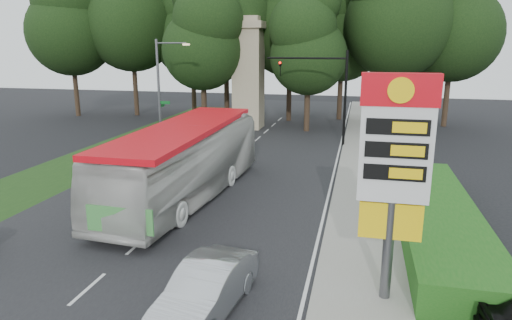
% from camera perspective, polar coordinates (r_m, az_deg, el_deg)
% --- Properties ---
extents(ground, '(120.00, 120.00, 0.00)m').
position_cam_1_polar(ground, '(15.69, -21.31, -15.74)').
color(ground, black).
rests_on(ground, ground).
extents(road_surface, '(14.00, 80.00, 0.02)m').
position_cam_1_polar(road_surface, '(25.59, -6.27, -3.08)').
color(road_surface, black).
rests_on(road_surface, ground).
extents(sidewalk_right, '(3.00, 80.00, 0.12)m').
position_cam_1_polar(sidewalk_right, '(24.24, 13.13, -4.25)').
color(sidewalk_right, gray).
rests_on(sidewalk_right, ground).
extents(grass_verge_left, '(5.00, 50.00, 0.02)m').
position_cam_1_polar(grass_verge_left, '(34.83, -17.89, 0.96)').
color(grass_verge_left, '#193814').
rests_on(grass_verge_left, ground).
extents(hedge, '(3.00, 14.00, 1.20)m').
position_cam_1_polar(hedge, '(20.55, 21.61, -6.70)').
color(hedge, '#1B5516').
rests_on(hedge, ground).
extents(gas_station_pylon, '(2.10, 0.45, 6.85)m').
position_cam_1_polar(gas_station_pylon, '(13.44, 16.97, 0.10)').
color(gas_station_pylon, '#59595E').
rests_on(gas_station_pylon, ground).
extents(traffic_signal_mast, '(6.10, 0.35, 7.20)m').
position_cam_1_polar(traffic_signal_mast, '(35.25, 9.00, 9.31)').
color(traffic_signal_mast, black).
rests_on(traffic_signal_mast, ground).
extents(streetlight_signs, '(2.75, 0.98, 8.00)m').
position_cam_1_polar(streetlight_signs, '(36.50, -11.76, 8.99)').
color(streetlight_signs, '#59595E').
rests_on(streetlight_signs, ground).
extents(monument, '(3.00, 3.00, 10.05)m').
position_cam_1_polar(monument, '(42.35, -0.95, 10.86)').
color(monument, tan).
rests_on(monument, ground).
extents(tree_far_west, '(8.96, 8.96, 17.60)m').
position_cam_1_polar(tree_far_west, '(53.48, -22.36, 16.53)').
color(tree_far_west, '#2D2116').
rests_on(tree_far_west, ground).
extents(tree_west_mid, '(9.80, 9.80, 19.25)m').
position_cam_1_polar(tree_west_mid, '(52.16, -15.46, 18.25)').
color(tree_west_mid, '#2D2116').
rests_on(tree_west_mid, ground).
extents(tree_west_near, '(8.40, 8.40, 16.50)m').
position_cam_1_polar(tree_west_near, '(51.42, -8.07, 16.80)').
color(tree_west_near, '#2D2116').
rests_on(tree_west_near, ground).
extents(tree_center_right, '(9.24, 9.24, 18.15)m').
position_cam_1_polar(tree_center_right, '(46.72, 4.34, 18.40)').
color(tree_center_right, '#2D2116').
rests_on(tree_center_right, ground).
extents(tree_east_near, '(8.12, 8.12, 15.95)m').
position_cam_1_polar(tree_east_near, '(48.13, 10.84, 16.48)').
color(tree_east_near, '#2D2116').
rests_on(tree_east_near, ground).
extents(tree_east_mid, '(9.52, 9.52, 18.70)m').
position_cam_1_polar(tree_east_mid, '(44.29, 17.53, 18.48)').
color(tree_east_mid, '#2D2116').
rests_on(tree_east_mid, ground).
extents(tree_far_east, '(8.68, 8.68, 17.05)m').
position_cam_1_polar(tree_far_east, '(46.78, 23.62, 16.48)').
color(tree_far_east, '#2D2116').
rests_on(tree_far_east, ground).
extents(tree_monument_left, '(7.28, 7.28, 14.30)m').
position_cam_1_polar(tree_monument_left, '(42.49, -6.76, 15.60)').
color(tree_monument_left, '#2D2116').
rests_on(tree_monument_left, ground).
extents(tree_monument_right, '(6.72, 6.72, 13.20)m').
position_cam_1_polar(tree_monument_right, '(40.81, 6.63, 14.73)').
color(tree_monument_right, '#2D2116').
rests_on(tree_monument_right, ground).
extents(transit_bus, '(4.13, 13.57, 3.72)m').
position_cam_1_polar(transit_bus, '(23.04, -8.83, -0.33)').
color(transit_bus, silver).
rests_on(transit_bus, ground).
extents(sedan_silver, '(2.15, 4.72, 1.50)m').
position_cam_1_polar(sedan_silver, '(13.72, -6.27, -15.75)').
color(sedan_silver, '#B5B8BD').
rests_on(sedan_silver, ground).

